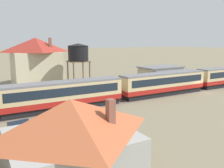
% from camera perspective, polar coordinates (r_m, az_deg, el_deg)
% --- Properties ---
extents(ground_plane, '(600.00, 600.00, 0.00)m').
position_cam_1_polar(ground_plane, '(50.11, 20.49, -1.87)').
color(ground_plane, '#7A7056').
extents(passenger_train, '(76.63, 3.10, 4.21)m').
position_cam_1_polar(passenger_train, '(39.72, 2.22, -0.83)').
color(passenger_train, '#AD1E19').
rests_on(passenger_train, ground_plane).
extents(railway_track, '(129.78, 3.60, 0.04)m').
position_cam_1_polar(railway_track, '(36.68, -8.76, -5.61)').
color(railway_track, '#665B51').
rests_on(railway_track, ground_plane).
extents(station_building, '(9.92, 7.44, 4.19)m').
position_cam_1_polar(station_building, '(56.60, 11.59, 2.09)').
color(station_building, '#BCB293').
rests_on(station_building, ground_plane).
extents(station_house_red_roof, '(10.90, 9.46, 10.74)m').
position_cam_1_polar(station_house_red_roof, '(56.12, -17.74, 5.26)').
color(station_house_red_roof, beige).
rests_on(station_house_red_roof, ground_plane).
extents(water_tower, '(4.33, 4.33, 9.54)m').
position_cam_1_polar(water_tower, '(49.22, -8.14, 7.37)').
color(water_tower, brown).
rests_on(water_tower, ground_plane).
extents(cottage_terracotta_roof_2, '(9.83, 8.37, 5.80)m').
position_cam_1_polar(cottage_terracotta_roof_2, '(18.44, -9.82, -12.04)').
color(cottage_terracotta_roof_2, '#9E9E99').
rests_on(cottage_terracotta_roof_2, ground_plane).
extents(parked_car_white, '(4.69, 2.26, 1.28)m').
position_cam_1_polar(parked_car_white, '(28.21, -21.12, -9.84)').
color(parked_car_white, white).
rests_on(parked_car_white, ground_plane).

